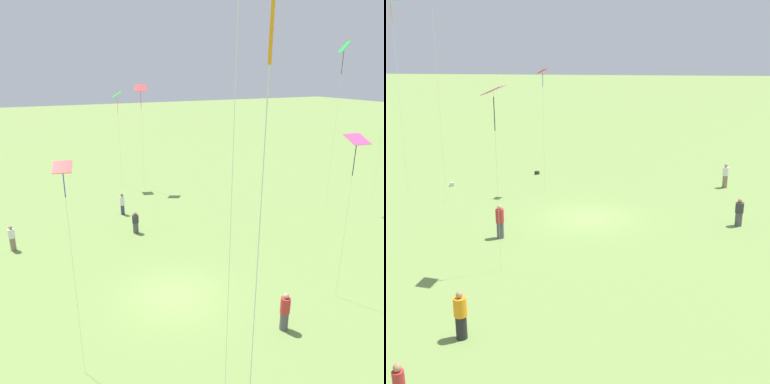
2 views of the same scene
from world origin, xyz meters
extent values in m
plane|color=#7A994C|center=(0.00, 0.00, 0.00)|extent=(240.00, 240.00, 0.00)
cylinder|color=#4C4C51|center=(-8.58, 0.59, 0.39)|extent=(0.47, 0.47, 0.78)
cylinder|color=#333338|center=(-8.58, 0.59, 1.08)|extent=(0.55, 0.55, 0.59)
sphere|color=#A87A56|center=(-8.58, 0.59, 1.49)|extent=(0.24, 0.24, 0.24)
cylinder|color=#4C4C51|center=(4.49, 3.60, 0.44)|extent=(0.50, 0.50, 0.88)
cylinder|color=#B72D2D|center=(4.49, 3.60, 1.25)|extent=(0.59, 0.59, 0.74)
sphere|color=tan|center=(4.49, 3.60, 1.74)|extent=(0.24, 0.24, 0.24)
cylinder|color=#232328|center=(3.68, 13.44, 0.44)|extent=(0.55, 0.55, 0.89)
cylinder|color=orange|center=(3.68, 13.44, 1.24)|extent=(0.65, 0.65, 0.70)
sphere|color=#A87A56|center=(3.68, 13.44, 1.71)|extent=(0.24, 0.24, 0.24)
cylinder|color=#B72D2D|center=(4.25, 17.44, 1.09)|extent=(0.45, 0.45, 0.57)
sphere|color=#A87A56|center=(4.25, 17.44, 1.50)|extent=(0.24, 0.24, 0.24)
cylinder|color=#847056|center=(-9.23, -7.46, 0.45)|extent=(0.45, 0.45, 0.89)
cylinder|color=white|center=(-9.23, -7.46, 1.19)|extent=(0.52, 0.52, 0.59)
sphere|color=#A87A56|center=(-9.23, -7.46, 1.60)|extent=(0.24, 0.24, 0.24)
cube|color=red|center=(3.35, -5.03, 8.23)|extent=(0.66, 0.71, 0.31)
cylinder|color=blue|center=(3.35, -5.03, 7.62)|extent=(0.04, 0.04, 0.85)
cylinder|color=silver|center=(3.35, -5.03, 4.11)|extent=(0.01, 0.01, 8.23)
cylinder|color=orange|center=(12.58, -3.89, 11.80)|extent=(0.04, 0.04, 1.18)
cylinder|color=silver|center=(12.58, -3.89, 6.38)|extent=(0.01, 0.01, 12.76)
cylinder|color=silver|center=(9.41, -2.34, 7.30)|extent=(0.01, 0.01, 14.60)
cube|color=#E54C99|center=(3.54, 7.70, 8.22)|extent=(0.95, 1.01, 0.39)
cylinder|color=black|center=(3.54, 7.70, 7.23)|extent=(0.04, 0.04, 1.43)
cylinder|color=silver|center=(3.54, 7.70, 4.11)|extent=(0.01, 0.01, 8.22)
cube|color=beige|center=(10.26, -6.21, 0.14)|extent=(0.34, 0.35, 0.27)
cube|color=#262628|center=(4.70, -10.12, 0.12)|extent=(0.39, 0.39, 0.24)
camera|label=1|loc=(15.67, -6.12, 11.16)|focal=35.00mm
camera|label=2|loc=(-1.87, 29.91, 10.41)|focal=50.00mm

